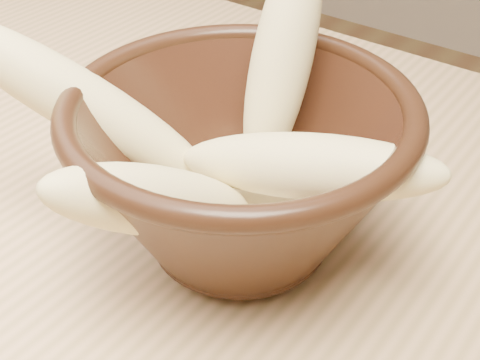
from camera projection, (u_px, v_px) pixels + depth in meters
name	position (u px, v px, depth m)	size (l,w,h in m)	color
bowl	(240.00, 167.00, 0.42)	(0.22, 0.22, 0.12)	black
milk_puddle	(240.00, 203.00, 0.44)	(0.12, 0.12, 0.02)	#F5E7C5
banana_upright	(282.00, 58.00, 0.44)	(0.04, 0.04, 0.16)	#E9DA89
banana_left	(81.00, 103.00, 0.42)	(0.04, 0.04, 0.20)	#E9DA89
banana_across	(306.00, 166.00, 0.40)	(0.04, 0.04, 0.17)	#E9DA89
banana_front	(155.00, 201.00, 0.38)	(0.04, 0.04, 0.14)	#E9DA89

